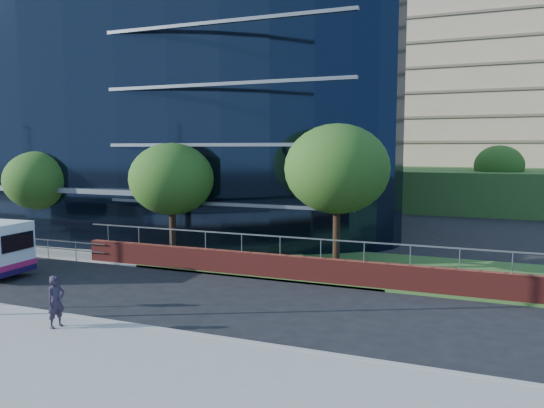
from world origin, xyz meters
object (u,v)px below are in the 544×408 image
at_px(tree_far_b, 39,181).
at_px(pedestrian, 56,302).
at_px(tree_far_c, 172,179).
at_px(tree_far_d, 337,169).
at_px(tree_dist_e, 499,166).

xyz_separation_m(tree_far_b, pedestrian, (12.53, -11.70, -3.17)).
bearing_deg(tree_far_c, tree_far_d, 6.34).
height_order(tree_far_b, pedestrian, tree_far_b).
xyz_separation_m(tree_far_b, tree_far_c, (10.00, -0.50, 0.33)).
bearing_deg(pedestrian, tree_far_d, -19.88).
bearing_deg(tree_far_d, tree_dist_e, 75.07).
bearing_deg(pedestrian, tree_far_b, 55.02).
relative_size(tree_far_b, tree_far_c, 0.93).
relative_size(tree_dist_e, pedestrian, 3.66).
bearing_deg(tree_dist_e, pedestrian, -108.93).
bearing_deg(pedestrian, tree_far_c, 20.79).
xyz_separation_m(tree_far_b, tree_far_d, (19.00, 0.50, 0.98)).
xyz_separation_m(tree_far_c, pedestrian, (2.53, -11.20, -3.50)).
xyz_separation_m(tree_far_d, tree_dist_e, (8.00, 30.00, -0.65)).
height_order(tree_far_d, pedestrian, tree_far_d).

